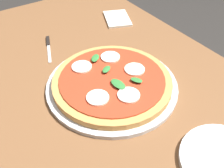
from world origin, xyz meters
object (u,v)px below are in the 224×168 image
Objects in this scene: dining_table at (115,133)px; serving_tray at (112,85)px; napkin at (117,19)px; pizza at (112,81)px; knife at (48,45)px.

serving_tray reaches higher than dining_table.
dining_table is at bearing -35.50° from napkin.
serving_tray is (-0.07, 0.04, 0.11)m from dining_table.
pizza reaches higher than knife.
pizza is at bearing -29.52° from serving_tray.
serving_tray is 0.02m from pizza.
dining_table is 9.79× the size of knife.
serving_tray is at bearing -36.95° from napkin.
knife is (0.02, -0.30, -0.00)m from napkin.
knife reaches higher than dining_table.
napkin is 0.89× the size of knife.
dining_table is 10.97× the size of napkin.
dining_table is 4.41× the size of pizza.
serving_tray is 2.76× the size of napkin.
napkin is at bearing 143.09° from pizza.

